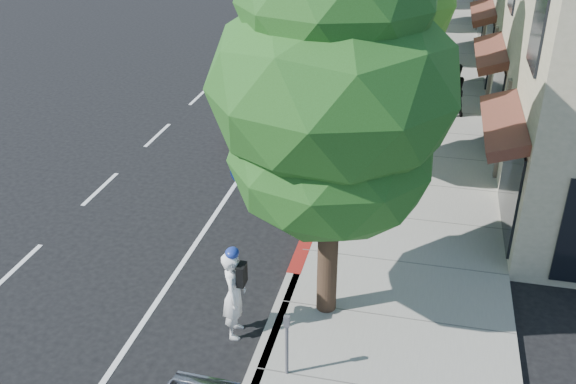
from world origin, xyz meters
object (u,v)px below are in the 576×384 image
(silver_suv, at_px, (288,99))
(pedestrian, at_px, (453,90))
(street_tree_1, at_px, (373,3))
(dark_suv_far, at_px, (385,4))
(cyclist, at_px, (234,295))
(street_tree_0, at_px, (333,92))
(dark_sedan, at_px, (352,52))
(bicycle, at_px, (261,172))
(white_pickup, at_px, (349,20))

(silver_suv, height_order, pedestrian, pedestrian)
(street_tree_1, xyz_separation_m, silver_suv, (-3.10, 4.00, -4.13))
(dark_suv_far, xyz_separation_m, pedestrian, (3.79, -15.46, 0.25))
(cyclist, xyz_separation_m, dark_suv_far, (0.20, 28.13, -0.09))
(silver_suv, bearing_deg, cyclist, -78.36)
(street_tree_0, bearing_deg, pedestrian, 78.43)
(dark_suv_far, bearing_deg, dark_sedan, -93.38)
(dark_sedan, bearing_deg, cyclist, -91.73)
(bicycle, bearing_deg, pedestrian, -23.40)
(street_tree_1, relative_size, bicycle, 3.94)
(bicycle, distance_m, dark_sedan, 11.54)
(street_tree_1, height_order, white_pickup, street_tree_1)
(dark_sedan, height_order, white_pickup, dark_sedan)
(white_pickup, distance_m, dark_suv_far, 4.39)
(dark_suv_far, relative_size, pedestrian, 2.61)
(silver_suv, relative_size, dark_suv_far, 1.33)
(street_tree_1, relative_size, white_pickup, 1.57)
(dark_suv_far, bearing_deg, white_pickup, -110.95)
(white_pickup, bearing_deg, street_tree_1, -87.19)
(street_tree_0, bearing_deg, white_pickup, 97.12)
(street_tree_0, xyz_separation_m, white_pickup, (-2.87, 23.00, -3.97))
(street_tree_0, relative_size, pedestrian, 4.04)
(dark_suv_far, bearing_deg, bicycle, -94.69)
(silver_suv, height_order, dark_sedan, silver_suv)
(silver_suv, relative_size, white_pickup, 1.28)
(dark_suv_far, bearing_deg, street_tree_0, -88.37)
(white_pickup, bearing_deg, cyclist, -93.75)
(dark_sedan, xyz_separation_m, pedestrian, (4.17, -4.83, 0.23))
(dark_sedan, xyz_separation_m, white_pickup, (-1.09, 6.50, -0.12))
(bicycle, bearing_deg, cyclist, -155.67)
(street_tree_1, xyz_separation_m, bicycle, (-2.70, -1.00, -4.50))
(dark_suv_far, height_order, pedestrian, pedestrian)
(street_tree_1, bearing_deg, dark_suv_far, 93.79)
(bicycle, relative_size, white_pickup, 0.40)
(cyclist, height_order, white_pickup, cyclist)
(street_tree_0, relative_size, white_pickup, 1.49)
(bicycle, distance_m, white_pickup, 18.00)
(street_tree_1, distance_m, pedestrian, 7.31)
(street_tree_0, height_order, white_pickup, street_tree_0)
(bicycle, bearing_deg, white_pickup, 14.49)
(street_tree_1, bearing_deg, white_pickup, 99.59)
(white_pickup, distance_m, pedestrian, 12.50)
(cyclist, height_order, pedestrian, pedestrian)
(street_tree_1, relative_size, dark_suv_far, 1.63)
(street_tree_0, height_order, street_tree_1, street_tree_1)
(street_tree_0, distance_m, dark_suv_far, 27.44)
(dark_sedan, xyz_separation_m, dark_suv_far, (0.38, 10.63, -0.02))
(bicycle, bearing_deg, silver_suv, 18.51)
(street_tree_0, xyz_separation_m, street_tree_1, (-0.00, 6.00, 0.33))
(street_tree_0, xyz_separation_m, pedestrian, (2.39, 11.67, -3.62))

